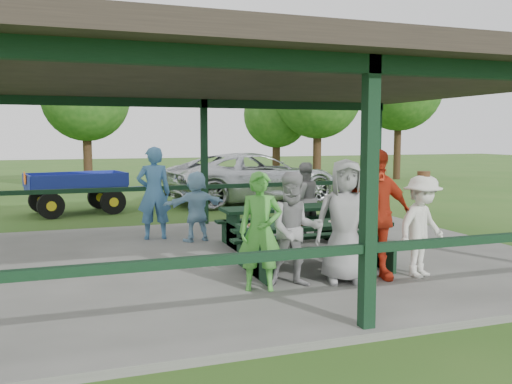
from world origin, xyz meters
name	(u,v)px	position (x,y,z in m)	size (l,w,h in m)	color
ground	(256,261)	(0.00, 0.00, 0.00)	(90.00, 90.00, 0.00)	#2D571B
concrete_slab	(256,259)	(0.00, 0.00, 0.05)	(10.00, 8.00, 0.10)	#63635E
pavilion_structure	(256,82)	(0.00, 0.00, 3.17)	(10.60, 8.60, 3.24)	black
picnic_table_near	(315,240)	(0.59, -1.20, 0.57)	(2.45, 1.39, 0.75)	black
picnic_table_far	(283,221)	(0.85, 0.80, 0.57)	(2.42, 1.39, 0.75)	black
table_setting	(314,221)	(0.58, -1.18, 0.88)	(2.29, 0.45, 0.10)	white
contestant_green	(260,231)	(-0.63, -2.02, 0.93)	(0.60, 0.40, 1.65)	green
contestant_grey_left	(295,230)	(-0.11, -2.02, 0.92)	(0.80, 0.62, 1.64)	#99989B
contestant_grey_mid	(345,221)	(0.67, -2.05, 1.00)	(0.88, 0.58, 1.81)	#949496
contestant_red	(375,215)	(1.18, -2.03, 1.07)	(1.14, 0.48, 1.95)	red
contestant_white_fedora	(422,226)	(1.92, -2.15, 0.88)	(1.14, 0.88, 1.61)	white
spectator_lblue	(196,206)	(-0.68, 1.72, 0.82)	(1.33, 0.42, 1.43)	#93C4E3
spectator_blue	(154,193)	(-1.46, 2.23, 1.06)	(0.70, 0.46, 1.92)	teal
spectator_grey	(304,199)	(1.60, 1.51, 0.89)	(0.77, 0.60, 1.58)	gray
pickup_truck	(254,177)	(2.80, 8.22, 0.83)	(2.76, 5.99, 1.66)	silver
farm_trailer	(77,192)	(-2.91, 7.34, 0.63)	(3.66, 2.05, 1.27)	navy
tree_left	(86,98)	(-2.34, 14.50, 3.76)	(3.55, 3.55, 5.55)	#311F13
tree_mid	(276,115)	(5.93, 14.23, 3.14)	(2.98, 2.98, 4.65)	#311F13
tree_right	(318,96)	(7.12, 12.41, 3.94)	(3.72, 3.72, 5.82)	#311F13
tree_far_right	(399,88)	(12.81, 14.86, 4.64)	(4.38, 4.38, 6.84)	#311F13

